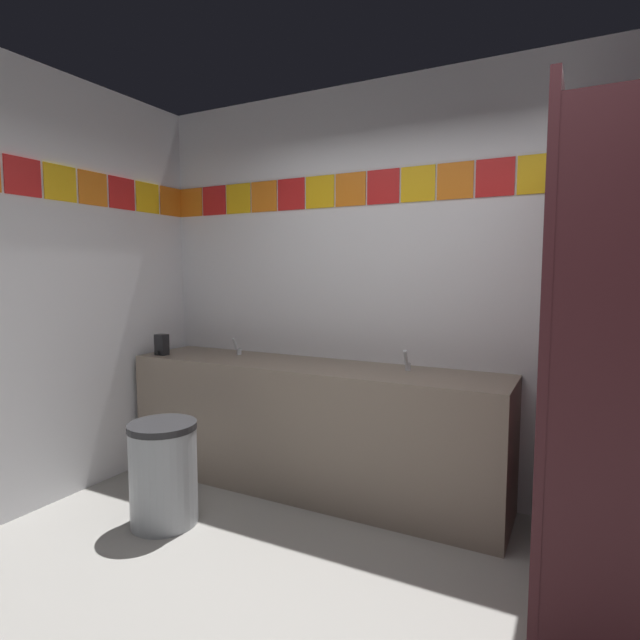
% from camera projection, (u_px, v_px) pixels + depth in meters
% --- Properties ---
extents(wall_back, '(4.36, 0.09, 2.82)m').
position_uv_depth(wall_back, '(436.00, 288.00, 3.36)').
color(wall_back, silver).
rests_on(wall_back, ground_plane).
extents(vanity_counter, '(2.69, 0.58, 0.89)m').
position_uv_depth(vanity_counter, '(309.00, 426.00, 3.52)').
color(vanity_counter, gray).
rests_on(vanity_counter, ground_plane).
extents(faucet_left, '(0.04, 0.10, 0.14)m').
position_uv_depth(faucet_left, '(238.00, 348.00, 3.87)').
color(faucet_left, silver).
rests_on(faucet_left, vanity_counter).
extents(faucet_right, '(0.04, 0.10, 0.14)m').
position_uv_depth(faucet_right, '(407.00, 363.00, 3.25)').
color(faucet_right, silver).
rests_on(faucet_right, vanity_counter).
extents(soap_dispenser, '(0.09, 0.09, 0.16)m').
position_uv_depth(soap_dispenser, '(162.00, 345.00, 3.87)').
color(soap_dispenser, black).
rests_on(soap_dispenser, vanity_counter).
extents(stall_divider, '(0.92, 1.43, 2.20)m').
position_uv_depth(stall_divider, '(594.00, 375.00, 2.08)').
color(stall_divider, '#471E23').
rests_on(stall_divider, ground_plane).
extents(trash_bin, '(0.41, 0.41, 0.62)m').
position_uv_depth(trash_bin, '(164.00, 473.00, 3.05)').
color(trash_bin, '#999EA3').
rests_on(trash_bin, ground_plane).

